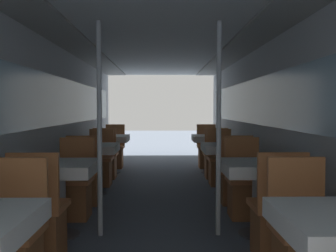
% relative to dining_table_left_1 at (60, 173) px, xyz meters
% --- Properties ---
extents(wall_left, '(0.05, 10.27, 2.10)m').
position_rel_dining_table_left_1_xyz_m(wall_left, '(-0.43, 1.04, 0.47)').
color(wall_left, silver).
rests_on(wall_left, ground_plane).
extents(wall_right, '(0.05, 10.27, 2.10)m').
position_rel_dining_table_left_1_xyz_m(wall_right, '(2.38, 1.04, 0.47)').
color(wall_right, silver).
rests_on(wall_right, ground_plane).
extents(ceiling_panel, '(2.81, 10.27, 0.07)m').
position_rel_dining_table_left_1_xyz_m(ceiling_panel, '(0.98, 1.04, 1.52)').
color(ceiling_panel, silver).
rests_on(ceiling_panel, wall_left).
extents(dining_table_left_1, '(0.70, 0.70, 0.73)m').
position_rel_dining_table_left_1_xyz_m(dining_table_left_1, '(0.00, 0.00, 0.00)').
color(dining_table_left_1, '#4C4C51').
rests_on(dining_table_left_1, ground_plane).
extents(chair_left_near_1, '(0.40, 0.40, 0.91)m').
position_rel_dining_table_left_1_xyz_m(chair_left_near_1, '(-0.00, -0.60, -0.33)').
color(chair_left_near_1, '#9C5B31').
rests_on(chair_left_near_1, ground_plane).
extents(chair_left_far_1, '(0.40, 0.40, 0.91)m').
position_rel_dining_table_left_1_xyz_m(chair_left_far_1, '(-0.00, 0.60, -0.33)').
color(chair_left_far_1, '#9C5B31').
rests_on(chair_left_far_1, ground_plane).
extents(support_pole_left_1, '(0.05, 0.05, 2.10)m').
position_rel_dining_table_left_1_xyz_m(support_pole_left_1, '(0.39, -0.00, 0.43)').
color(support_pole_left_1, silver).
rests_on(support_pole_left_1, ground_plane).
extents(dining_table_left_2, '(0.70, 0.70, 0.73)m').
position_rel_dining_table_left_1_xyz_m(dining_table_left_2, '(0.00, 1.80, 0.00)').
color(dining_table_left_2, '#4C4C51').
rests_on(dining_table_left_2, ground_plane).
extents(chair_left_near_2, '(0.40, 0.40, 0.91)m').
position_rel_dining_table_left_1_xyz_m(chair_left_near_2, '(-0.00, 1.20, -0.33)').
color(chair_left_near_2, '#9C5B31').
rests_on(chair_left_near_2, ground_plane).
extents(chair_left_far_2, '(0.40, 0.40, 0.91)m').
position_rel_dining_table_left_1_xyz_m(chair_left_far_2, '(-0.00, 2.40, -0.33)').
color(chair_left_far_2, '#9C5B31').
rests_on(chair_left_far_2, ground_plane).
extents(dining_table_left_3, '(0.70, 0.70, 0.73)m').
position_rel_dining_table_left_1_xyz_m(dining_table_left_3, '(0.00, 3.60, 0.00)').
color(dining_table_left_3, '#4C4C51').
rests_on(dining_table_left_3, ground_plane).
extents(chair_left_near_3, '(0.40, 0.40, 0.91)m').
position_rel_dining_table_left_1_xyz_m(chair_left_near_3, '(-0.00, 3.00, -0.33)').
color(chair_left_near_3, '#9C5B31').
rests_on(chair_left_near_3, ground_plane).
extents(chair_left_far_3, '(0.40, 0.40, 0.91)m').
position_rel_dining_table_left_1_xyz_m(chair_left_far_3, '(-0.00, 4.20, -0.33)').
color(chair_left_far_3, '#9C5B31').
rests_on(chair_left_far_3, ground_plane).
extents(chair_right_far_0, '(0.40, 0.40, 0.91)m').
position_rel_dining_table_left_1_xyz_m(chair_right_far_0, '(1.95, -1.20, -0.33)').
color(chair_right_far_0, '#9C5B31').
rests_on(chair_right_far_0, ground_plane).
extents(dining_table_right_1, '(0.70, 0.70, 0.73)m').
position_rel_dining_table_left_1_xyz_m(dining_table_right_1, '(1.95, 0.00, 0.00)').
color(dining_table_right_1, '#4C4C51').
rests_on(dining_table_right_1, ground_plane).
extents(chair_right_near_1, '(0.40, 0.40, 0.91)m').
position_rel_dining_table_left_1_xyz_m(chair_right_near_1, '(1.95, -0.60, -0.33)').
color(chair_right_near_1, '#9C5B31').
rests_on(chair_right_near_1, ground_plane).
extents(chair_right_far_1, '(0.40, 0.40, 0.91)m').
position_rel_dining_table_left_1_xyz_m(chair_right_far_1, '(1.95, 0.60, -0.33)').
color(chair_right_far_1, '#9C5B31').
rests_on(chair_right_far_1, ground_plane).
extents(support_pole_right_1, '(0.05, 0.05, 2.10)m').
position_rel_dining_table_left_1_xyz_m(support_pole_right_1, '(1.56, -0.00, 0.43)').
color(support_pole_right_1, silver).
rests_on(support_pole_right_1, ground_plane).
extents(dining_table_right_2, '(0.70, 0.70, 0.73)m').
position_rel_dining_table_left_1_xyz_m(dining_table_right_2, '(1.95, 1.80, 0.00)').
color(dining_table_right_2, '#4C4C51').
rests_on(dining_table_right_2, ground_plane).
extents(chair_right_near_2, '(0.40, 0.40, 0.91)m').
position_rel_dining_table_left_1_xyz_m(chair_right_near_2, '(1.95, 1.20, -0.33)').
color(chair_right_near_2, '#9C5B31').
rests_on(chair_right_near_2, ground_plane).
extents(chair_right_far_2, '(0.40, 0.40, 0.91)m').
position_rel_dining_table_left_1_xyz_m(chair_right_far_2, '(1.95, 2.40, -0.33)').
color(chair_right_far_2, '#9C5B31').
rests_on(chair_right_far_2, ground_plane).
extents(dining_table_right_3, '(0.70, 0.70, 0.73)m').
position_rel_dining_table_left_1_xyz_m(dining_table_right_3, '(1.95, 3.60, 0.00)').
color(dining_table_right_3, '#4C4C51').
rests_on(dining_table_right_3, ground_plane).
extents(chair_right_near_3, '(0.40, 0.40, 0.91)m').
position_rel_dining_table_left_1_xyz_m(chair_right_near_3, '(1.95, 3.00, -0.33)').
color(chair_right_near_3, '#9C5B31').
rests_on(chair_right_near_3, ground_plane).
extents(chair_right_far_3, '(0.40, 0.40, 0.91)m').
position_rel_dining_table_left_1_xyz_m(chair_right_far_3, '(1.95, 4.20, -0.33)').
color(chair_right_far_3, '#9C5B31').
rests_on(chair_right_far_3, ground_plane).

